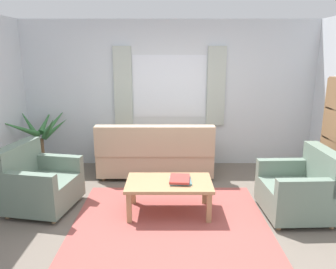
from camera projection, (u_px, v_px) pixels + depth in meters
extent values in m
plane|color=#6B6056|center=(170.00, 222.00, 4.06)|extent=(6.24, 6.24, 0.00)
cube|color=silver|center=(170.00, 94.00, 5.93)|extent=(5.32, 0.12, 2.60)
cube|color=white|center=(170.00, 86.00, 5.84)|extent=(1.30, 0.01, 1.10)
cube|color=#B2BCB2|center=(123.00, 87.00, 5.81)|extent=(0.32, 0.06, 1.40)
cube|color=#B2BCB2|center=(216.00, 87.00, 5.81)|extent=(0.32, 0.06, 1.40)
cube|color=#9E4C47|center=(170.00, 221.00, 4.06)|extent=(2.38, 2.04, 0.01)
cube|color=tan|center=(156.00, 160.00, 5.61)|extent=(1.90, 0.80, 0.38)
cube|color=tan|center=(155.00, 141.00, 5.19)|extent=(1.90, 0.20, 0.48)
cube|color=tan|center=(207.00, 142.00, 5.53)|extent=(0.16, 0.80, 0.24)
cube|color=tan|center=(104.00, 142.00, 5.53)|extent=(0.16, 0.80, 0.24)
cylinder|color=#A87F56|center=(203.00, 166.00, 5.95)|extent=(0.06, 0.06, 0.06)
cylinder|color=#A87F56|center=(110.00, 166.00, 5.95)|extent=(0.06, 0.06, 0.06)
cylinder|color=#A87F56|center=(207.00, 178.00, 5.37)|extent=(0.06, 0.06, 0.06)
cylinder|color=#A87F56|center=(104.00, 178.00, 5.37)|extent=(0.06, 0.06, 0.06)
cube|color=slate|center=(43.00, 192.00, 4.36)|extent=(0.94, 0.97, 0.36)
cube|color=slate|center=(18.00, 161.00, 4.32)|extent=(0.33, 0.86, 0.46)
cube|color=slate|center=(25.00, 182.00, 3.94)|extent=(0.81, 0.26, 0.22)
cube|color=slate|center=(55.00, 162.00, 4.63)|extent=(0.81, 0.26, 0.22)
cylinder|color=#A87F56|center=(54.00, 221.00, 4.03)|extent=(0.05, 0.05, 0.06)
cylinder|color=#A87F56|center=(78.00, 197.00, 4.68)|extent=(0.05, 0.05, 0.06)
cylinder|color=#A87F56|center=(7.00, 216.00, 4.14)|extent=(0.05, 0.05, 0.06)
cylinder|color=#A87F56|center=(38.00, 194.00, 4.79)|extent=(0.05, 0.05, 0.06)
cube|color=slate|center=(295.00, 198.00, 4.17)|extent=(0.83, 0.87, 0.36)
cube|color=slate|center=(324.00, 167.00, 4.08)|extent=(0.21, 0.85, 0.46)
cube|color=slate|center=(286.00, 167.00, 4.45)|extent=(0.80, 0.15, 0.22)
cube|color=slate|center=(311.00, 188.00, 3.75)|extent=(0.80, 0.15, 0.22)
cylinder|color=#A87F56|center=(261.00, 202.00, 4.54)|extent=(0.05, 0.05, 0.06)
cylinder|color=#A87F56|center=(279.00, 227.00, 3.88)|extent=(0.05, 0.05, 0.06)
cylinder|color=#A87F56|center=(306.00, 201.00, 4.57)|extent=(0.05, 0.05, 0.06)
cylinder|color=#A87F56|center=(332.00, 226.00, 3.91)|extent=(0.05, 0.05, 0.06)
cube|color=#A87F56|center=(169.00, 183.00, 4.19)|extent=(1.10, 0.64, 0.04)
cube|color=#A87F56|center=(129.00, 208.00, 3.99)|extent=(0.06, 0.06, 0.40)
cube|color=#A87F56|center=(209.00, 208.00, 3.99)|extent=(0.06, 0.06, 0.40)
cube|color=#A87F56|center=(134.00, 190.00, 4.49)|extent=(0.06, 0.06, 0.40)
cube|color=#A87F56|center=(205.00, 190.00, 4.49)|extent=(0.06, 0.06, 0.40)
cube|color=#5B8E93|center=(180.00, 181.00, 4.18)|extent=(0.28, 0.28, 0.02)
cube|color=#B23833|center=(180.00, 179.00, 4.17)|extent=(0.27, 0.34, 0.03)
cylinder|color=#B7B2A8|center=(44.00, 164.00, 5.65)|extent=(0.37, 0.37, 0.31)
cylinder|color=brown|center=(42.00, 147.00, 5.58)|extent=(0.07, 0.07, 0.31)
cone|color=#38753D|center=(56.00, 128.00, 5.51)|extent=(0.47, 0.12, 0.40)
cone|color=#38753D|center=(55.00, 121.00, 5.77)|extent=(0.31, 0.63, 0.43)
cone|color=#38753D|center=(46.00, 121.00, 5.81)|extent=(0.12, 0.66, 0.36)
cone|color=#38753D|center=(29.00, 123.00, 5.66)|extent=(0.50, 0.42, 0.50)
cone|color=#38753D|center=(19.00, 128.00, 5.30)|extent=(0.53, 0.47, 0.42)
cone|color=#38753D|center=(27.00, 131.00, 5.22)|extent=(0.23, 0.58, 0.36)
cone|color=#38753D|center=(49.00, 128.00, 5.25)|extent=(0.45, 0.51, 0.51)
cube|color=olive|center=(332.00, 136.00, 4.79)|extent=(0.30, 0.04, 1.70)
cube|color=#5B8E93|center=(336.00, 130.00, 4.68)|extent=(0.26, 0.08, 0.20)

